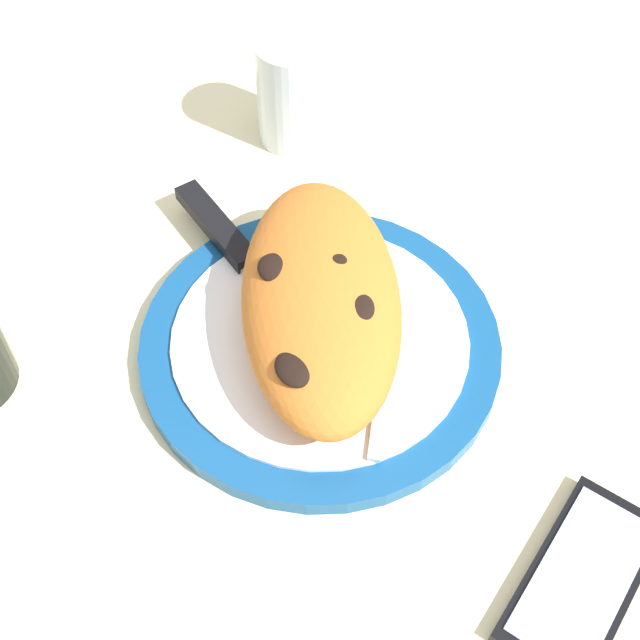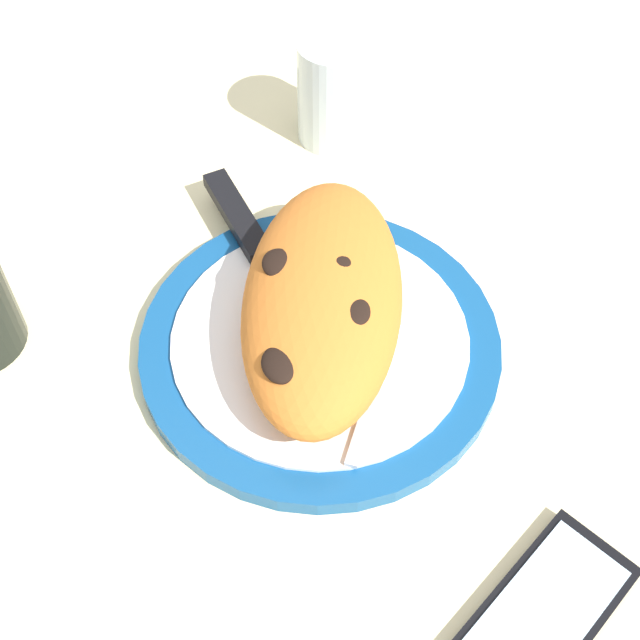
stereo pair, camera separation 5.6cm
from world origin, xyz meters
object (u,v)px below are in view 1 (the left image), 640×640
Objects in this scene: fork at (388,342)px; smartphone at (582,580)px; plate at (320,344)px; knife at (234,247)px; calzone at (315,299)px; water_glass at (293,97)px.

fork is 1.17× the size of smartphone.
knife reaches higher than plate.
plate is 1.10× the size of calzone.
fork is at bearing 36.58° from smartphone.
fork is 20.90cm from smartphone.
water_glass reaches higher than smartphone.
smartphone is at bearing -152.74° from water_glass.
plate is 4.34cm from calzone.
calzone is 10.42cm from knife.
fork is at bearing -123.98° from knife.
calzone reaches higher than plate.
water_glass is (16.56, -3.41, 2.15)cm from knife.
plate is 24.47cm from smartphone.
smartphone is (-17.96, -17.92, -4.51)cm from calzone.
plate is at bearing -155.14° from calzone.
plate is at bearing -170.81° from water_glass.
knife is at bearing 44.18° from calzone.
plate is at bearing -137.50° from knife.
calzone is (0.88, 0.41, 4.24)cm from plate.
knife is at bearing 168.35° from water_glass.
calzone reaches higher than fork.
smartphone is 47.08cm from water_glass.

